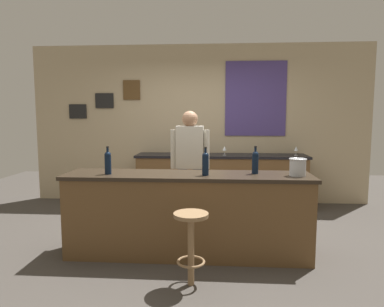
% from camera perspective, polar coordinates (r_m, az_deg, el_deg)
% --- Properties ---
extents(ground_plane, '(10.00, 10.00, 0.00)m').
position_cam_1_polar(ground_plane, '(4.39, -0.27, -14.42)').
color(ground_plane, '#423D38').
extents(back_wall, '(6.00, 0.09, 2.80)m').
position_cam_1_polar(back_wall, '(6.13, 1.28, 5.03)').
color(back_wall, tan).
rests_on(back_wall, ground_plane).
extents(bar_counter, '(2.71, 0.60, 0.92)m').
position_cam_1_polar(bar_counter, '(3.86, -0.72, -10.12)').
color(bar_counter, brown).
rests_on(bar_counter, ground_plane).
extents(side_counter, '(2.87, 0.56, 0.90)m').
position_cam_1_polar(side_counter, '(5.85, 4.85, -4.56)').
color(side_counter, brown).
rests_on(side_counter, ground_plane).
extents(bartender, '(0.52, 0.21, 1.62)m').
position_cam_1_polar(bartender, '(4.57, -0.36, -1.46)').
color(bartender, '#384766').
rests_on(bartender, ground_plane).
extents(bar_stool, '(0.32, 0.32, 0.68)m').
position_cam_1_polar(bar_stool, '(3.20, -0.18, -13.70)').
color(bar_stool, olive).
rests_on(bar_stool, ground_plane).
extents(wine_bottle_a, '(0.07, 0.07, 0.31)m').
position_cam_1_polar(wine_bottle_a, '(3.83, -13.89, -1.36)').
color(wine_bottle_a, black).
rests_on(wine_bottle_a, bar_counter).
extents(wine_bottle_b, '(0.07, 0.07, 0.31)m').
position_cam_1_polar(wine_bottle_b, '(3.65, 2.26, -1.56)').
color(wine_bottle_b, black).
rests_on(wine_bottle_b, bar_counter).
extents(wine_bottle_c, '(0.07, 0.07, 0.31)m').
position_cam_1_polar(wine_bottle_c, '(3.81, 10.52, -1.31)').
color(wine_bottle_c, black).
rests_on(wine_bottle_c, bar_counter).
extents(ice_bucket, '(0.19, 0.19, 0.19)m').
position_cam_1_polar(ice_bucket, '(3.79, 17.25, -2.12)').
color(ice_bucket, '#B7BABF').
rests_on(ice_bucket, bar_counter).
extents(wine_glass_a, '(0.07, 0.07, 0.16)m').
position_cam_1_polar(wine_glass_a, '(5.70, 1.99, 0.85)').
color(wine_glass_a, silver).
rests_on(wine_glass_a, side_counter).
extents(wine_glass_b, '(0.07, 0.07, 0.16)m').
position_cam_1_polar(wine_glass_b, '(5.69, 5.45, 0.81)').
color(wine_glass_b, silver).
rests_on(wine_glass_b, side_counter).
extents(wine_glass_c, '(0.07, 0.07, 0.16)m').
position_cam_1_polar(wine_glass_c, '(5.87, 17.00, 0.73)').
color(wine_glass_c, silver).
rests_on(wine_glass_c, side_counter).
extents(coffee_mug, '(0.12, 0.08, 0.09)m').
position_cam_1_polar(coffee_mug, '(5.80, -1.57, 0.33)').
color(coffee_mug, '#B2332D').
rests_on(coffee_mug, side_counter).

